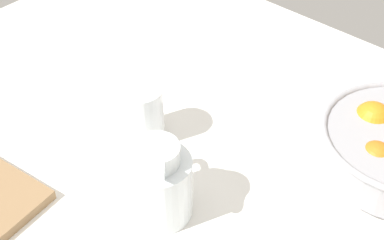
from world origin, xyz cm
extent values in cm
cube|color=white|center=(0.00, 0.00, -1.50)|extent=(135.62, 96.41, 3.00)
sphere|color=orange|center=(26.12, 16.47, 6.25)|extent=(7.09, 7.09, 7.09)
sphere|color=orange|center=(31.10, 8.57, 5.44)|extent=(6.69, 6.69, 6.69)
cylinder|color=white|center=(8.44, -20.31, 5.64)|extent=(11.01, 11.01, 11.28)
cylinder|color=white|center=(8.44, -20.31, 12.94)|extent=(7.26, 7.26, 3.32)
cone|color=white|center=(11.50, -23.78, 14.10)|extent=(4.10, 4.08, 2.80)
torus|color=white|center=(4.27, -15.58, 6.77)|extent=(4.97, 5.42, 6.16)
cylinder|color=yellow|center=(8.44, -20.31, 3.38)|extent=(10.13, 10.13, 6.76)
cylinder|color=white|center=(-6.66, -9.41, 5.68)|extent=(8.33, 8.33, 11.35)
cylinder|color=yellow|center=(-6.66, -9.41, 2.85)|extent=(7.33, 7.33, 5.70)
camera|label=1|loc=(53.76, -62.68, 73.49)|focal=53.45mm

